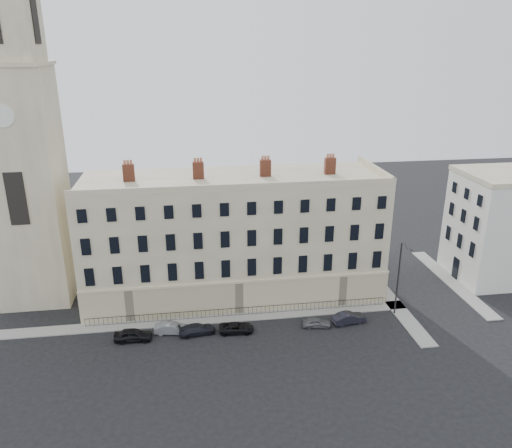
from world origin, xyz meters
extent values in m
plane|color=black|center=(0.00, 0.00, 0.00)|extent=(160.00, 160.00, 0.00)
cube|color=tan|center=(-6.00, 12.00, 7.50)|extent=(36.00, 12.00, 15.00)
cube|color=beige|center=(-6.00, 5.92, 2.00)|extent=(36.10, 0.18, 4.00)
cube|color=beige|center=(12.08, 12.00, 2.00)|extent=(0.18, 12.10, 4.00)
cube|color=tan|center=(-6.00, 6.15, 15.40)|extent=(36.00, 0.35, 0.80)
cube|color=tan|center=(11.85, 12.00, 15.40)|extent=(0.35, 12.00, 0.80)
cube|color=brown|center=(-18.00, 12.00, 16.00)|extent=(1.30, 0.70, 2.00)
cube|color=brown|center=(-10.00, 12.00, 16.00)|extent=(1.30, 0.70, 2.00)
cube|color=brown|center=(-2.00, 12.00, 16.00)|extent=(1.30, 0.70, 2.00)
cube|color=brown|center=(6.00, 12.00, 16.00)|extent=(1.30, 0.70, 2.00)
cube|color=tan|center=(-30.00, 14.00, 14.00)|extent=(8.00, 8.00, 28.00)
cylinder|color=white|center=(-30.00, 9.94, 23.00)|extent=(2.40, 0.14, 2.40)
cube|color=silver|center=(29.00, 11.00, 7.00)|extent=(10.00, 10.00, 14.00)
cube|color=gray|center=(-10.00, 5.00, 0.06)|extent=(48.00, 2.00, 0.12)
cube|color=gray|center=(13.00, 8.00, 0.06)|extent=(2.00, 24.00, 0.12)
cube|color=gray|center=(23.00, 10.00, 0.06)|extent=(2.00, 20.00, 0.12)
cube|color=black|center=(-6.00, 5.40, 1.02)|extent=(35.00, 0.04, 0.04)
cube|color=black|center=(-6.00, 5.40, 0.12)|extent=(35.00, 0.04, 0.04)
imported|color=black|center=(-17.91, 1.89, 0.69)|extent=(4.08, 1.75, 1.37)
imported|color=gray|center=(-13.83, 2.76, 0.63)|extent=(3.95, 1.85, 1.25)
imported|color=black|center=(-11.08, 2.19, 0.59)|extent=(4.24, 2.23, 1.17)
imported|color=black|center=(-6.78, 1.94, 0.54)|extent=(3.97, 2.03, 1.07)
imported|color=slate|center=(2.25, 1.73, 0.54)|extent=(3.32, 1.71, 1.08)
imported|color=black|center=(6.12, 1.98, 0.65)|extent=(4.10, 1.91, 1.30)
cylinder|color=#29282D|center=(12.10, 3.20, 4.53)|extent=(0.18, 0.18, 9.07)
cylinder|color=#29282D|center=(12.31, 2.43, 8.95)|extent=(0.54, 1.67, 0.11)
cube|color=#29282D|center=(12.51, 1.66, 8.90)|extent=(0.34, 0.60, 0.14)
camera|label=1|loc=(-11.54, -45.62, 30.05)|focal=35.00mm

